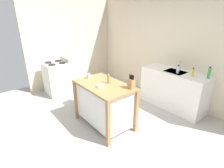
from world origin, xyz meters
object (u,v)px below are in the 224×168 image
object	(u,v)px
drinking_cup	(89,76)
bottle_spray_cleaner	(209,73)
pepper_grinder	(108,79)
sink_faucet	(180,66)
trash_bin	(86,95)
bottle_hand_soap	(178,69)
stove	(57,78)
knife_block	(131,83)
bowl_ceramic_small	(100,86)
bottle_dish_soap	(193,72)
kitchen_island	(104,102)

from	to	relation	value
drinking_cup	bottle_spray_cleaner	distance (m)	2.41
pepper_grinder	sink_faucet	distance (m)	1.81
trash_bin	sink_faucet	size ratio (longest dim) A/B	2.86
bottle_hand_soap	stove	size ratio (longest dim) A/B	0.18
knife_block	bottle_spray_cleaner	distance (m)	1.69
sink_faucet	bowl_ceramic_small	bearing A→B (deg)	-99.65
trash_bin	bottle_dish_soap	bearing A→B (deg)	44.61
bowl_ceramic_small	drinking_cup	bearing A→B (deg)	169.78
bottle_spray_cleaner	bottle_hand_soap	bearing A→B (deg)	-162.34
pepper_grinder	bottle_dish_soap	world-z (taller)	same
trash_bin	bottle_spray_cleaner	size ratio (longest dim) A/B	2.61
knife_block	stove	distance (m)	2.55
stove	bottle_dish_soap	bearing A→B (deg)	32.68
sink_faucet	bottle_dish_soap	bearing A→B (deg)	-23.83
bowl_ceramic_small	pepper_grinder	bearing A→B (deg)	104.27
drinking_cup	trash_bin	bearing A→B (deg)	163.21
drinking_cup	sink_faucet	size ratio (longest dim) A/B	0.44
kitchen_island	sink_faucet	world-z (taller)	sink_faucet
knife_block	pepper_grinder	world-z (taller)	knife_block
bowl_ceramic_small	drinking_cup	xyz separation A→B (m)	(-0.51, 0.09, 0.03)
kitchen_island	trash_bin	distance (m)	0.84
kitchen_island	knife_block	world-z (taller)	knife_block
trash_bin	drinking_cup	bearing A→B (deg)	-16.79
bowl_ceramic_small	stove	xyz separation A→B (m)	(-2.08, 0.02, -0.45)
kitchen_island	bowl_ceramic_small	world-z (taller)	bowl_ceramic_small
bowl_ceramic_small	bottle_dish_soap	bearing A→B (deg)	67.91
pepper_grinder	bottle_dish_soap	distance (m)	1.78
trash_bin	sink_faucet	bearing A→B (deg)	55.38
stove	bottle_spray_cleaner	bearing A→B (deg)	32.26
bowl_ceramic_small	bottle_dish_soap	distance (m)	1.98
knife_block	bottle_hand_soap	xyz separation A→B (m)	(0.05, 1.39, -0.00)
knife_block	stove	xyz separation A→B (m)	(-2.47, -0.38, -0.52)
bottle_hand_soap	stove	bearing A→B (deg)	-144.93
bowl_ceramic_small	bottle_hand_soap	world-z (taller)	bottle_hand_soap
bottle_spray_cleaner	bowl_ceramic_small	bearing A→B (deg)	-117.08
drinking_cup	pepper_grinder	distance (m)	0.48
drinking_cup	pepper_grinder	world-z (taller)	pepper_grinder
pepper_grinder	stove	bearing A→B (deg)	-173.64
kitchen_island	bottle_hand_soap	distance (m)	1.79
kitchen_island	knife_block	xyz separation A→B (m)	(0.46, 0.26, 0.48)
kitchen_island	bowl_ceramic_small	bearing A→B (deg)	-61.28
bottle_dish_soap	knife_block	bearing A→B (deg)	-104.07
bowl_ceramic_small	stove	world-z (taller)	stove
trash_bin	stove	distance (m)	1.21
kitchen_island	drinking_cup	world-z (taller)	drinking_cup
stove	drinking_cup	bearing A→B (deg)	2.74
pepper_grinder	trash_bin	size ratio (longest dim) A/B	0.30
kitchen_island	bottle_hand_soap	xyz separation A→B (m)	(0.51, 1.64, 0.48)
kitchen_island	bottle_spray_cleaner	xyz separation A→B (m)	(1.08, 1.82, 0.50)
stove	knife_block	bearing A→B (deg)	8.80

